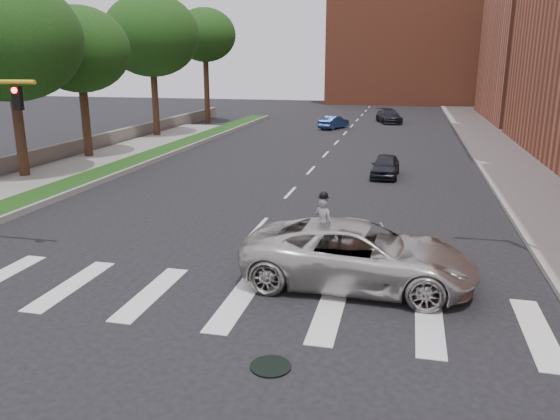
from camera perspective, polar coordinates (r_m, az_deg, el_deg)
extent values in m
plane|color=black|center=(14.91, -10.50, -10.56)|extent=(160.00, 160.00, 0.00)
cube|color=#163C11|center=(37.02, -14.63, 5.01)|extent=(2.00, 60.00, 0.25)
cube|color=gray|center=(36.54, -13.17, 5.00)|extent=(0.20, 60.00, 0.28)
cube|color=gray|center=(38.38, 23.40, 4.55)|extent=(5.00, 90.00, 0.18)
cube|color=#615D53|center=(41.43, -20.19, 6.22)|extent=(0.50, 56.00, 1.10)
cylinder|color=black|center=(12.35, -0.99, -16.02)|extent=(0.90, 0.90, 0.04)
cube|color=#9B4C30|center=(90.26, 14.00, 16.53)|extent=(26.00, 14.00, 18.00)
cube|color=black|center=(19.48, -25.74, 10.49)|extent=(0.28, 0.18, 0.75)
cylinder|color=#FF0C0C|center=(19.38, -26.01, 11.18)|extent=(0.18, 0.06, 0.18)
cylinder|color=#372216|center=(16.54, 4.91, -5.74)|extent=(0.07, 0.07, 1.03)
cylinder|color=#372216|center=(16.68, 3.95, -5.52)|extent=(0.07, 0.07, 1.03)
cone|color=slate|center=(16.49, 4.92, -5.32)|extent=(0.52, 0.52, 1.29)
cone|color=slate|center=(16.64, 3.95, -5.11)|extent=(0.52, 0.52, 1.29)
imported|color=slate|center=(16.19, 4.52, -1.36)|extent=(0.66, 0.55, 1.55)
sphere|color=black|center=(15.97, 4.58, 1.52)|extent=(0.26, 0.26, 0.26)
cylinder|color=black|center=(15.98, 4.58, 1.34)|extent=(0.34, 0.34, 0.02)
cube|color=yellow|center=(16.19, 4.80, 0.21)|extent=(0.22, 0.05, 0.10)
imported|color=beige|center=(16.22, 8.21, -4.64)|extent=(6.89, 3.34, 1.89)
imported|color=black|center=(31.91, 10.95, 4.56)|extent=(1.62, 3.77, 1.27)
imported|color=navy|center=(54.18, 5.64, 9.11)|extent=(2.70, 4.06, 1.27)
imported|color=black|center=(60.34, 11.32, 9.60)|extent=(3.32, 5.32, 1.44)
cylinder|color=#372216|center=(33.85, -25.60, 7.70)|extent=(0.56, 0.56, 5.63)
ellipsoid|color=black|center=(33.68, -26.55, 15.70)|extent=(7.74, 7.74, 6.58)
cylinder|color=#372216|center=(39.34, -19.66, 9.09)|extent=(0.56, 0.56, 5.53)
ellipsoid|color=black|center=(39.17, -20.25, 15.47)|extent=(6.49, 6.49, 5.52)
cylinder|color=#372216|center=(49.05, -12.92, 11.22)|extent=(0.56, 0.56, 6.49)
ellipsoid|color=black|center=(48.99, -13.30, 17.35)|extent=(7.99, 7.99, 6.79)
cylinder|color=#372216|center=(58.92, -7.67, 12.54)|extent=(0.56, 0.56, 7.40)
ellipsoid|color=black|center=(58.91, -7.86, 17.67)|extent=(6.32, 6.32, 5.37)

